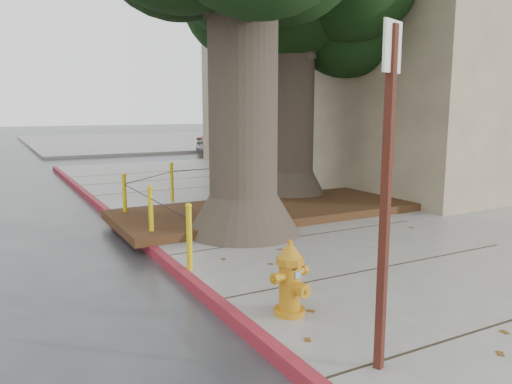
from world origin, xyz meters
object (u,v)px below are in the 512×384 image
Objects in this scene: fire_hydrant at (290,279)px; car_red at (230,142)px; signpost at (386,181)px; car_silver at (235,142)px.

fire_hydrant is 0.24× the size of car_red.
car_red reaches higher than fire_hydrant.
car_red is at bearing 52.65° from fire_hydrant.
fire_hydrant is 0.29× the size of signpost.
car_red is (9.02, 20.45, 0.03)m from fire_hydrant.
signpost reaches higher than car_red.
car_silver is at bearing 45.62° from signpost.
car_silver is at bearing 52.10° from fire_hydrant.
car_silver reaches higher than fire_hydrant.
signpost is at bearing 155.81° from car_silver.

